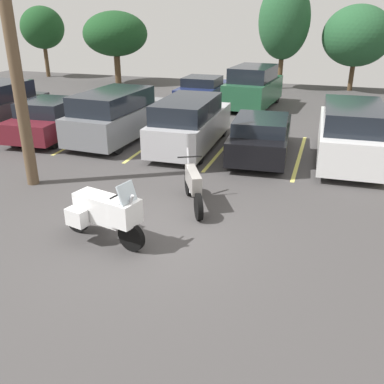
{
  "coord_description": "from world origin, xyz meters",
  "views": [
    {
      "loc": [
        3.3,
        -7.55,
        4.5
      ],
      "look_at": [
        0.63,
        0.72,
        0.79
      ],
      "focal_mm": 39.84,
      "sensor_mm": 36.0,
      "label": 1
    }
  ],
  "objects_px": {
    "motorcycle_touring": "(105,212)",
    "car_black": "(261,136)",
    "car_grey": "(117,115)",
    "car_white": "(351,133)",
    "car_maroon": "(54,118)",
    "car_far_navy": "(203,90)",
    "motorcycle_second": "(193,186)",
    "car_silver": "(190,123)",
    "car_far_green": "(254,87)",
    "utility_pole": "(8,18)"
  },
  "relations": [
    {
      "from": "car_maroon",
      "to": "car_far_navy",
      "type": "bearing_deg",
      "value": 64.85
    },
    {
      "from": "motorcycle_touring",
      "to": "motorcycle_second",
      "type": "height_order",
      "value": "motorcycle_touring"
    },
    {
      "from": "motorcycle_touring",
      "to": "car_far_navy",
      "type": "relative_size",
      "value": 0.49
    },
    {
      "from": "motorcycle_second",
      "to": "car_white",
      "type": "distance_m",
      "value": 6.07
    },
    {
      "from": "car_black",
      "to": "car_white",
      "type": "bearing_deg",
      "value": 7.06
    },
    {
      "from": "motorcycle_touring",
      "to": "car_silver",
      "type": "height_order",
      "value": "car_silver"
    },
    {
      "from": "car_white",
      "to": "car_far_green",
      "type": "xyz_separation_m",
      "value": [
        -4.44,
        7.33,
        0.07
      ]
    },
    {
      "from": "motorcycle_second",
      "to": "car_grey",
      "type": "bearing_deg",
      "value": 133.31
    },
    {
      "from": "car_silver",
      "to": "car_far_green",
      "type": "relative_size",
      "value": 1.05
    },
    {
      "from": "motorcycle_touring",
      "to": "car_white",
      "type": "relative_size",
      "value": 0.43
    },
    {
      "from": "motorcycle_touring",
      "to": "car_black",
      "type": "relative_size",
      "value": 0.48
    },
    {
      "from": "car_far_green",
      "to": "utility_pole",
      "type": "relative_size",
      "value": 0.55
    },
    {
      "from": "car_white",
      "to": "car_far_navy",
      "type": "height_order",
      "value": "car_white"
    },
    {
      "from": "car_silver",
      "to": "car_far_green",
      "type": "distance_m",
      "value": 7.53
    },
    {
      "from": "motorcycle_touring",
      "to": "car_far_green",
      "type": "bearing_deg",
      "value": 88.28
    },
    {
      "from": "car_far_green",
      "to": "utility_pole",
      "type": "bearing_deg",
      "value": -108.36
    },
    {
      "from": "car_maroon",
      "to": "car_far_green",
      "type": "distance_m",
      "value": 9.91
    },
    {
      "from": "motorcycle_touring",
      "to": "car_grey",
      "type": "distance_m",
      "value": 7.79
    },
    {
      "from": "car_black",
      "to": "car_far_navy",
      "type": "relative_size",
      "value": 1.04
    },
    {
      "from": "car_grey",
      "to": "car_white",
      "type": "distance_m",
      "value": 8.2
    },
    {
      "from": "car_grey",
      "to": "car_silver",
      "type": "xyz_separation_m",
      "value": [
        2.89,
        -0.12,
        -0.04
      ]
    },
    {
      "from": "car_far_navy",
      "to": "car_far_green",
      "type": "relative_size",
      "value": 0.91
    },
    {
      "from": "motorcycle_touring",
      "to": "car_far_green",
      "type": "height_order",
      "value": "car_far_green"
    },
    {
      "from": "motorcycle_second",
      "to": "car_silver",
      "type": "distance_m",
      "value": 4.93
    },
    {
      "from": "car_silver",
      "to": "motorcycle_touring",
      "type": "bearing_deg",
      "value": -86.44
    },
    {
      "from": "car_silver",
      "to": "car_black",
      "type": "xyz_separation_m",
      "value": [
        2.53,
        -0.19,
        -0.19
      ]
    },
    {
      "from": "car_maroon",
      "to": "car_grey",
      "type": "xyz_separation_m",
      "value": [
        2.57,
        0.27,
        0.24
      ]
    },
    {
      "from": "car_grey",
      "to": "car_far_navy",
      "type": "bearing_deg",
      "value": 81.67
    },
    {
      "from": "car_grey",
      "to": "car_white",
      "type": "bearing_deg",
      "value": 0.22
    },
    {
      "from": "motorcycle_touring",
      "to": "car_far_green",
      "type": "xyz_separation_m",
      "value": [
        0.43,
        14.4,
        0.31
      ]
    },
    {
      "from": "car_maroon",
      "to": "utility_pole",
      "type": "bearing_deg",
      "value": -62.65
    },
    {
      "from": "car_maroon",
      "to": "car_far_navy",
      "type": "distance_m",
      "value": 8.65
    },
    {
      "from": "motorcycle_touring",
      "to": "car_far_green",
      "type": "relative_size",
      "value": 0.45
    },
    {
      "from": "car_maroon",
      "to": "car_white",
      "type": "height_order",
      "value": "car_white"
    },
    {
      "from": "car_white",
      "to": "car_far_green",
      "type": "height_order",
      "value": "car_far_green"
    },
    {
      "from": "car_maroon",
      "to": "car_white",
      "type": "distance_m",
      "value": 10.77
    },
    {
      "from": "motorcycle_second",
      "to": "car_far_navy",
      "type": "height_order",
      "value": "car_far_navy"
    },
    {
      "from": "motorcycle_touring",
      "to": "car_black",
      "type": "distance_m",
      "value": 7.05
    },
    {
      "from": "motorcycle_second",
      "to": "utility_pole",
      "type": "xyz_separation_m",
      "value": [
        -4.75,
        0.03,
        3.81
      ]
    },
    {
      "from": "car_grey",
      "to": "car_white",
      "type": "relative_size",
      "value": 0.99
    },
    {
      "from": "car_maroon",
      "to": "car_far_navy",
      "type": "height_order",
      "value": "car_maroon"
    },
    {
      "from": "car_far_navy",
      "to": "utility_pole",
      "type": "height_order",
      "value": "utility_pole"
    },
    {
      "from": "motorcycle_touring",
      "to": "car_grey",
      "type": "bearing_deg",
      "value": 115.27
    },
    {
      "from": "motorcycle_second",
      "to": "car_grey",
      "type": "distance_m",
      "value": 6.56
    },
    {
      "from": "motorcycle_second",
      "to": "utility_pole",
      "type": "height_order",
      "value": "utility_pole"
    },
    {
      "from": "motorcycle_second",
      "to": "car_far_green",
      "type": "bearing_deg",
      "value": 93.48
    },
    {
      "from": "motorcycle_touring",
      "to": "car_silver",
      "type": "distance_m",
      "value": 6.93
    },
    {
      "from": "car_black",
      "to": "car_far_green",
      "type": "relative_size",
      "value": 0.95
    },
    {
      "from": "car_silver",
      "to": "car_far_navy",
      "type": "height_order",
      "value": "car_silver"
    },
    {
      "from": "motorcycle_touring",
      "to": "car_maroon",
      "type": "distance_m",
      "value": 8.98
    }
  ]
}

